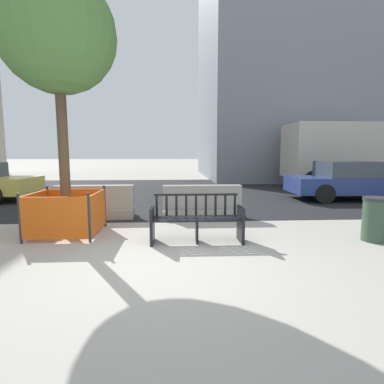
% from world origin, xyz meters
% --- Properties ---
extents(ground_plane, '(200.00, 200.00, 0.00)m').
position_xyz_m(ground_plane, '(0.00, 0.00, 0.00)').
color(ground_plane, '#ADA89E').
extents(street_asphalt, '(120.00, 12.00, 0.01)m').
position_xyz_m(street_asphalt, '(0.00, 8.70, 0.00)').
color(street_asphalt, black).
rests_on(street_asphalt, ground).
extents(street_bench, '(1.70, 0.55, 0.88)m').
position_xyz_m(street_bench, '(0.62, 1.04, 0.40)').
color(street_bench, black).
rests_on(street_bench, ground).
extents(jersey_barrier_centre, '(2.01, 0.70, 0.84)m').
position_xyz_m(jersey_barrier_centre, '(0.92, 3.17, 0.34)').
color(jersey_barrier_centre, gray).
rests_on(jersey_barrier_centre, ground).
extents(jersey_barrier_left, '(2.02, 0.75, 0.84)m').
position_xyz_m(jersey_barrier_left, '(-1.84, 3.29, 0.34)').
color(jersey_barrier_left, '#9E998E').
rests_on(jersey_barrier_left, ground).
extents(street_tree, '(2.21, 2.21, 4.99)m').
position_xyz_m(street_tree, '(-1.97, 1.73, 3.85)').
color(street_tree, brown).
rests_on(street_tree, ground).
extents(construction_fence, '(1.29, 1.29, 0.93)m').
position_xyz_m(construction_fence, '(-1.97, 1.73, 0.47)').
color(construction_fence, '#2D2D33').
rests_on(construction_fence, ground).
extents(car_sedan_mid, '(4.44, 2.15, 1.37)m').
position_xyz_m(car_sedan_mid, '(6.52, 5.95, 0.67)').
color(car_sedan_mid, navy).
rests_on(car_sedan_mid, ground).
extents(delivery_truck, '(6.82, 2.37, 3.05)m').
position_xyz_m(delivery_truck, '(8.80, 9.58, 1.69)').
color(delivery_truck, silver).
rests_on(delivery_truck, ground).
extents(trash_bin, '(0.50, 0.50, 0.83)m').
position_xyz_m(trash_bin, '(3.99, 0.90, 0.42)').
color(trash_bin, '#334C38').
rests_on(trash_bin, ground).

